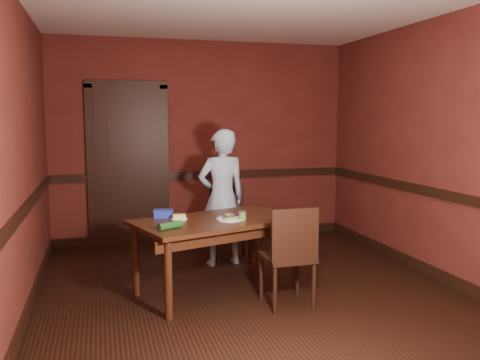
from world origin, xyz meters
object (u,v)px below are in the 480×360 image
dining_table (217,256)px  food_tub (164,214)px  sauce_jar (242,216)px  chair_near (287,255)px  sandwich_plate (229,218)px  person (222,197)px  chair_far (232,223)px  cheese_saucer (179,217)px

dining_table → food_tub: 0.66m
food_tub → sauce_jar: bearing=-13.4°
chair_near → sandwich_plate: 0.65m
chair_near → food_tub: bearing=-35.0°
person → sauce_jar: size_ratio=17.58×
sandwich_plate → sauce_jar: bearing=-27.0°
chair_far → chair_near: size_ratio=0.99×
dining_table → cheese_saucer: cheese_saucer is taller
sauce_jar → food_tub: sauce_jar is taller
dining_table → cheese_saucer: (-0.35, 0.07, 0.38)m
sandwich_plate → food_tub: 0.65m
sauce_jar → chair_far: bearing=80.3°
person → chair_near: bearing=93.2°
sandwich_plate → sauce_jar: sauce_jar is taller
person → food_tub: person is taller
dining_table → sandwich_plate: sandwich_plate is taller
sandwich_plate → cheese_saucer: 0.48m
chair_near → sandwich_plate: chair_near is taller
cheese_saucer → sandwich_plate: bearing=-17.7°
person → sauce_jar: bearing=79.5°
chair_near → person: person is taller
person → chair_far: bearing=-147.6°
person → dining_table: bearing=66.2°
chair_far → sandwich_plate: (-0.31, -1.11, 0.29)m
chair_near → cheese_saucer: size_ratio=5.68×
dining_table → chair_near: size_ratio=1.68×
chair_near → sauce_jar: size_ratio=10.33×
person → cheese_saucer: bearing=46.1°
dining_table → food_tub: bearing=138.9°
person → cheese_saucer: (-0.62, -0.84, -0.04)m
chair_near → person: size_ratio=0.59×
chair_far → cheese_saucer: chair_far is taller
chair_near → food_tub: 1.26m
sauce_jar → person: bearing=87.0°
dining_table → chair_near: 0.72m
sandwich_plate → person: bearing=80.5°
person → sauce_jar: 1.05m
chair_near → sauce_jar: 0.56m
chair_far → cheese_saucer: bearing=-124.0°
dining_table → chair_near: bearing=-60.4°
dining_table → person: bearing=55.5°
chair_near → sandwich_plate: bearing=-44.3°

